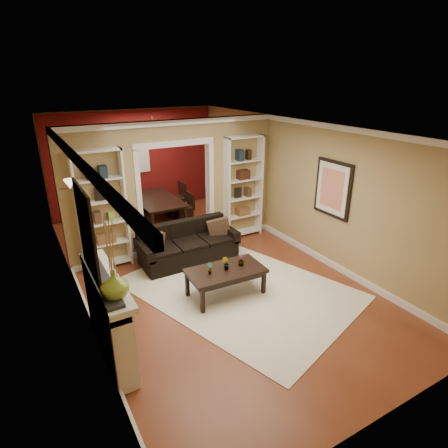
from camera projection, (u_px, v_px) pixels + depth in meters
floor at (203, 269)px, 7.26m from camera, size 8.00×8.00×0.00m
ceiling at (199, 126)px, 6.25m from camera, size 8.00×8.00×0.00m
wall_back at (134, 162)px, 9.98m from camera, size 8.00×0.00×8.00m
wall_front at (390, 320)px, 3.53m from camera, size 8.00×0.00×8.00m
wall_left at (70, 226)px, 5.72m from camera, size 0.00×8.00×8.00m
wall_right at (298, 186)px, 7.79m from camera, size 0.00×8.00×8.00m
partition_wall at (175, 187)px, 7.72m from camera, size 4.50×0.15×2.70m
red_back_panel at (135, 163)px, 9.97m from camera, size 4.44×0.04×2.64m
dining_window at (135, 155)px, 9.85m from camera, size 0.78×0.03×0.98m
area_rug at (239, 289)px, 6.57m from camera, size 3.76×4.45×0.01m
sofa at (188, 243)px, 7.44m from camera, size 1.97×0.85×0.77m
pillow_left at (155, 242)px, 7.03m from camera, size 0.41×0.24×0.40m
pillow_right at (219, 227)px, 7.66m from camera, size 0.46×0.28×0.44m
coffee_table at (226, 282)px, 6.32m from camera, size 1.32×0.76×0.49m
plant_left at (210, 268)px, 6.06m from camera, size 0.13×0.11×0.20m
plant_center at (226, 264)px, 6.19m from camera, size 0.15×0.15×0.22m
plant_right at (241, 260)px, 6.33m from camera, size 0.11×0.11×0.19m
bookshelf_left at (102, 211)px, 6.95m from camera, size 0.90×0.30×2.30m
bookshelf_right at (243, 188)px, 8.37m from camera, size 0.90×0.30×2.30m
fireplace at (110, 316)px, 4.87m from camera, size 0.32×1.70×1.16m
vase at (115, 285)px, 4.17m from camera, size 0.41×0.41×0.33m
mirror at (86, 232)px, 4.35m from camera, size 0.03×0.95×1.10m
wall_sconce at (66, 186)px, 6.03m from camera, size 0.18×0.18×0.22m
framed_art at (333, 189)px, 6.89m from camera, size 0.04×0.85×1.05m
dining_table at (159, 210)px, 9.45m from camera, size 1.81×1.01×0.63m
dining_chair_nw at (141, 212)px, 8.90m from camera, size 0.59×0.59×0.93m
dining_chair_ne at (183, 208)px, 9.44m from camera, size 0.38×0.38×0.77m
dining_chair_sw at (134, 207)px, 9.40m from camera, size 0.43×0.43×0.83m
dining_chair_se at (174, 199)px, 9.89m from camera, size 0.52×0.52×0.91m
chandelier at (149, 143)px, 8.68m from camera, size 0.50×0.50×0.30m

